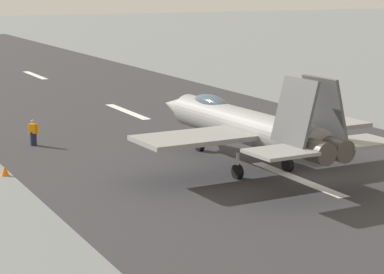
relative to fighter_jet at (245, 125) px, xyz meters
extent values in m
plane|color=slate|center=(-3.69, -1.24, -2.42)|extent=(400.00, 400.00, 0.00)
cube|color=#313133|center=(-3.69, -1.24, -2.41)|extent=(240.00, 26.00, 0.02)
cube|color=white|center=(-3.32, -1.24, -2.40)|extent=(8.00, 0.70, 0.00)
cube|color=white|center=(20.31, -1.24, -2.40)|extent=(8.00, 0.70, 0.00)
cube|color=white|center=(47.21, -1.24, -2.40)|extent=(8.00, 0.70, 0.00)
cylinder|color=gray|center=(-0.05, 0.00, -0.07)|extent=(13.03, 2.47, 1.89)
cone|color=gray|center=(7.92, 0.36, -0.07)|extent=(3.06, 1.74, 1.61)
ellipsoid|color=#3F5160|center=(3.60, 0.16, 0.64)|extent=(3.65, 1.26, 1.10)
cylinder|color=#47423D|center=(-6.71, 0.25, -0.07)|extent=(2.25, 1.20, 1.10)
cylinder|color=#47423D|center=(-6.66, -0.85, -0.07)|extent=(2.25, 1.20, 1.10)
cube|color=gray|center=(-1.22, 3.77, -0.17)|extent=(3.66, 5.89, 0.24)
cube|color=gray|center=(-0.87, -3.86, -0.17)|extent=(3.66, 5.89, 0.24)
cube|color=gray|center=(-6.79, 2.10, 0.03)|extent=(2.52, 2.91, 0.16)
cube|color=gray|center=(-6.58, -2.70, 0.03)|extent=(2.52, 2.91, 0.16)
cube|color=#545556|center=(-5.73, 0.64, 1.63)|extent=(2.64, 1.06, 3.14)
cube|color=#545556|center=(-5.65, -1.16, 1.63)|extent=(2.64, 1.06, 3.14)
cylinder|color=silver|center=(4.93, 0.22, -1.72)|extent=(0.18, 0.18, 1.40)
cylinder|color=black|center=(4.93, 0.22, -2.04)|extent=(0.77, 0.33, 0.76)
cylinder|color=silver|center=(-1.92, 1.52, -1.72)|extent=(0.18, 0.18, 1.40)
cylinder|color=black|center=(-1.92, 1.52, -2.04)|extent=(0.77, 0.33, 0.76)
cylinder|color=silver|center=(-1.77, -1.68, -1.72)|extent=(0.18, 0.18, 1.40)
cylinder|color=black|center=(-1.77, -1.68, -2.04)|extent=(0.77, 0.33, 0.76)
cube|color=#1E2338|center=(10.98, 8.77, -1.98)|extent=(0.24, 0.36, 0.87)
cube|color=orange|center=(10.98, 8.77, -1.33)|extent=(0.51, 0.51, 0.59)
sphere|color=tan|center=(10.98, 8.77, -0.88)|extent=(0.22, 0.22, 0.22)
cylinder|color=orange|center=(11.20, 8.98, -1.37)|extent=(0.10, 0.10, 0.56)
cylinder|color=orange|center=(10.77, 8.56, -1.37)|extent=(0.10, 0.10, 0.56)
cone|color=orange|center=(4.16, 12.16, -2.14)|extent=(0.44, 0.44, 0.55)
camera|label=1|loc=(-35.80, 21.08, 7.66)|focal=72.62mm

